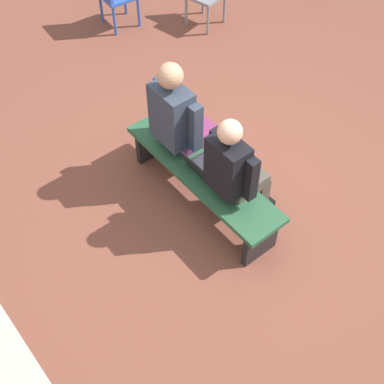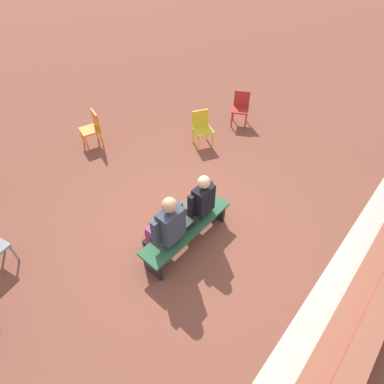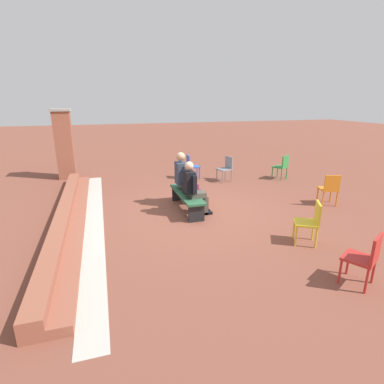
{
  "view_description": "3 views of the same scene",
  "coord_description": "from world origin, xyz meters",
  "px_view_note": "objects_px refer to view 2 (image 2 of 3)",
  "views": [
    {
      "loc": [
        -2.3,
        2.29,
        4.07
      ],
      "look_at": [
        -0.02,
        0.44,
        0.56
      ],
      "focal_mm": 50.0,
      "sensor_mm": 36.0,
      "label": 1
    },
    {
      "loc": [
        2.49,
        2.29,
        4.3
      ],
      "look_at": [
        -0.27,
        -0.16,
        0.7
      ],
      "focal_mm": 28.0,
      "sensor_mm": 36.0,
      "label": 2
    },
    {
      "loc": [
        -6.66,
        2.09,
        2.67
      ],
      "look_at": [
        -0.18,
        0.12,
        0.59
      ],
      "focal_mm": 28.0,
      "sensor_mm": 36.0,
      "label": 3
    }
  ],
  "objects_px": {
    "laptop": "(188,224)",
    "person_student": "(198,202)",
    "plastic_chair_by_pillar": "(92,127)",
    "plastic_chair_near_bench_left": "(241,106)",
    "plastic_chair_mid_courtyard": "(202,126)",
    "bench": "(187,230)",
    "person_adult": "(166,226)"
  },
  "relations": [
    {
      "from": "bench",
      "to": "person_student",
      "type": "bearing_deg",
      "value": -169.62
    },
    {
      "from": "laptop",
      "to": "person_student",
      "type": "bearing_deg",
      "value": -167.61
    },
    {
      "from": "bench",
      "to": "plastic_chair_near_bench_left",
      "type": "bearing_deg",
      "value": -157.31
    },
    {
      "from": "plastic_chair_by_pillar",
      "to": "laptop",
      "type": "bearing_deg",
      "value": 78.85
    },
    {
      "from": "person_adult",
      "to": "plastic_chair_mid_courtyard",
      "type": "distance_m",
      "value": 3.32
    },
    {
      "from": "plastic_chair_mid_courtyard",
      "to": "plastic_chair_by_pillar",
      "type": "bearing_deg",
      "value": -48.02
    },
    {
      "from": "laptop",
      "to": "plastic_chair_near_bench_left",
      "type": "height_order",
      "value": "plastic_chair_near_bench_left"
    },
    {
      "from": "person_adult",
      "to": "plastic_chair_by_pillar",
      "type": "xyz_separation_m",
      "value": [
        -1.12,
        -3.6,
        -0.26
      ]
    },
    {
      "from": "plastic_chair_near_bench_left",
      "to": "plastic_chair_by_pillar",
      "type": "bearing_deg",
      "value": -33.28
    },
    {
      "from": "plastic_chair_mid_courtyard",
      "to": "plastic_chair_near_bench_left",
      "type": "bearing_deg",
      "value": 174.46
    },
    {
      "from": "plastic_chair_by_pillar",
      "to": "plastic_chair_near_bench_left",
      "type": "height_order",
      "value": "same"
    },
    {
      "from": "bench",
      "to": "plastic_chair_near_bench_left",
      "type": "relative_size",
      "value": 2.14
    },
    {
      "from": "laptop",
      "to": "plastic_chair_mid_courtyard",
      "type": "height_order",
      "value": "plastic_chair_mid_courtyard"
    },
    {
      "from": "person_adult",
      "to": "plastic_chair_near_bench_left",
      "type": "distance_m",
      "value": 4.54
    },
    {
      "from": "bench",
      "to": "plastic_chair_by_pillar",
      "type": "height_order",
      "value": "plastic_chair_by_pillar"
    },
    {
      "from": "person_student",
      "to": "person_adult",
      "type": "relative_size",
      "value": 0.93
    },
    {
      "from": "person_adult",
      "to": "plastic_chair_mid_courtyard",
      "type": "bearing_deg",
      "value": -149.44
    },
    {
      "from": "person_student",
      "to": "plastic_chair_mid_courtyard",
      "type": "height_order",
      "value": "person_student"
    },
    {
      "from": "plastic_chair_by_pillar",
      "to": "person_student",
      "type": "bearing_deg",
      "value": 84.12
    },
    {
      "from": "plastic_chair_mid_courtyard",
      "to": "plastic_chair_by_pillar",
      "type": "relative_size",
      "value": 1.0
    },
    {
      "from": "laptop",
      "to": "plastic_chair_near_bench_left",
      "type": "bearing_deg",
      "value": -157.14
    },
    {
      "from": "person_student",
      "to": "plastic_chair_near_bench_left",
      "type": "bearing_deg",
      "value": -156.15
    },
    {
      "from": "bench",
      "to": "plastic_chair_mid_courtyard",
      "type": "height_order",
      "value": "plastic_chair_mid_courtyard"
    },
    {
      "from": "plastic_chair_mid_courtyard",
      "to": "bench",
      "type": "bearing_deg",
      "value": 35.48
    },
    {
      "from": "plastic_chair_mid_courtyard",
      "to": "plastic_chair_by_pillar",
      "type": "distance_m",
      "value": 2.58
    },
    {
      "from": "plastic_chair_by_pillar",
      "to": "plastic_chair_near_bench_left",
      "type": "xyz_separation_m",
      "value": [
        -3.14,
        2.06,
        0.0
      ]
    },
    {
      "from": "bench",
      "to": "person_student",
      "type": "xyz_separation_m",
      "value": [
        -0.36,
        -0.07,
        0.35
      ]
    },
    {
      "from": "plastic_chair_by_pillar",
      "to": "person_adult",
      "type": "bearing_deg",
      "value": 72.74
    },
    {
      "from": "person_adult",
      "to": "plastic_chair_by_pillar",
      "type": "distance_m",
      "value": 3.78
    },
    {
      "from": "bench",
      "to": "plastic_chair_by_pillar",
      "type": "xyz_separation_m",
      "value": [
        -0.73,
        -3.67,
        0.13
      ]
    },
    {
      "from": "person_student",
      "to": "plastic_chair_by_pillar",
      "type": "distance_m",
      "value": 3.64
    },
    {
      "from": "person_student",
      "to": "laptop",
      "type": "height_order",
      "value": "person_student"
    }
  ]
}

